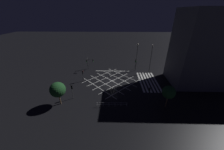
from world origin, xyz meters
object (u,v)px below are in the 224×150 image
object	(u,v)px
traffic_light_sw_cross	(149,91)
street_tree_far	(169,92)
street_tree_near	(58,90)
street_lamp_west	(137,52)
traffic_light_ne_cross	(91,62)
traffic_light_se_main	(135,62)
traffic_light_median_north	(83,74)
traffic_light_nw_main	(72,89)
traffic_light_ne_main	(87,61)
street_lamp_east	(151,55)

from	to	relation	value
traffic_light_sw_cross	street_tree_far	bearing A→B (deg)	143.97
street_tree_near	street_lamp_west	bearing A→B (deg)	-46.48
traffic_light_ne_cross	street_lamp_west	world-z (taller)	street_lamp_west
traffic_light_se_main	traffic_light_median_north	world-z (taller)	traffic_light_se_main
traffic_light_median_north	traffic_light_nw_main	distance (m)	8.06
traffic_light_ne_main	street_tree_far	distance (m)	27.16
traffic_light_median_north	street_lamp_east	size ratio (longest dim) A/B	0.38
traffic_light_se_main	street_lamp_west	world-z (taller)	street_lamp_west
street_lamp_east	street_lamp_west	distance (m)	4.50
traffic_light_sw_cross	traffic_light_nw_main	bearing A→B (deg)	-0.76
street_lamp_west	street_lamp_east	bearing A→B (deg)	-104.45
traffic_light_ne_main	street_tree_near	size ratio (longest dim) A/B	0.81
street_tree_far	traffic_light_se_main	bearing A→B (deg)	10.77
street_lamp_west	street_tree_near	size ratio (longest dim) A/B	1.76
street_tree_near	street_lamp_east	bearing A→B (deg)	-54.07
traffic_light_se_main	traffic_light_ne_cross	bearing A→B (deg)	-88.78
traffic_light_nw_main	traffic_light_ne_cross	distance (m)	16.77
traffic_light_ne_cross	street_tree_near	distance (m)	19.11
traffic_light_ne_main	street_tree_near	xyz separation A→B (m)	(-17.89, 2.46, 0.53)
traffic_light_se_main	street_tree_near	size ratio (longest dim) A/B	0.67
street_tree_far	traffic_light_ne_cross	bearing A→B (deg)	44.88
traffic_light_ne_main	street_tree_far	world-z (taller)	street_tree_far
traffic_light_ne_cross	traffic_light_sw_cross	bearing A→B (deg)	-46.61
street_lamp_west	traffic_light_sw_cross	bearing A→B (deg)	-177.89
traffic_light_se_main	street_tree_near	bearing A→B (deg)	-44.52
traffic_light_ne_cross	street_tree_far	size ratio (longest dim) A/B	0.75
street_tree_near	street_tree_far	distance (m)	22.52
street_lamp_east	traffic_light_median_north	bearing A→B (deg)	108.06
traffic_light_ne_cross	street_tree_far	world-z (taller)	street_tree_far
traffic_light_ne_cross	street_lamp_east	size ratio (longest dim) A/B	0.41
traffic_light_ne_cross	traffic_light_se_main	bearing A→B (deg)	1.22
traffic_light_median_north	street_lamp_west	world-z (taller)	street_lamp_west
traffic_light_nw_main	street_lamp_west	distance (m)	23.29
street_lamp_east	street_lamp_west	world-z (taller)	street_lamp_west
traffic_light_se_main	street_tree_far	xyz separation A→B (m)	(-19.55, -3.72, 1.19)
traffic_light_median_north	street_tree_near	bearing A→B (deg)	-104.96
street_tree_near	traffic_light_ne_cross	bearing A→B (deg)	-10.19
street_tree_far	street_tree_near	bearing A→B (deg)	88.90
traffic_light_median_north	street_tree_far	xyz separation A→B (m)	(-10.53, -19.82, 1.28)
traffic_light_se_main	street_tree_far	bearing A→B (deg)	10.77
traffic_light_ne_main	street_tree_near	distance (m)	18.06
traffic_light_ne_cross	street_lamp_east	xyz separation A→B (m)	(-2.03, -19.75, 3.05)
traffic_light_se_main	traffic_light_ne_cross	xyz separation A→B (m)	(-0.33, 15.42, 0.24)
traffic_light_ne_cross	street_lamp_east	bearing A→B (deg)	-5.87
traffic_light_se_main	traffic_light_ne_main	distance (m)	16.39
traffic_light_ne_main	street_lamp_east	world-z (taller)	street_lamp_east
traffic_light_ne_main	traffic_light_nw_main	bearing A→B (deg)	-1.06
traffic_light_nw_main	street_lamp_east	distance (m)	25.80
traffic_light_sw_cross	street_lamp_west	distance (m)	16.58
street_tree_near	traffic_light_nw_main	bearing A→B (deg)	-46.51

